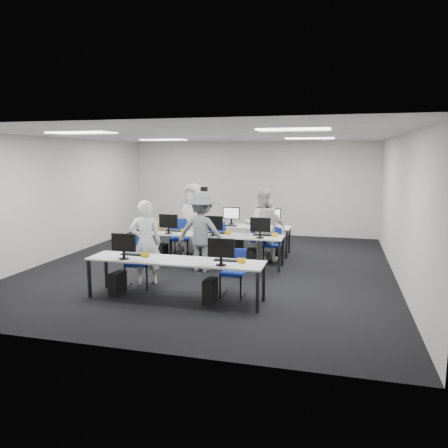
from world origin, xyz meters
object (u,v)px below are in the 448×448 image
(chair_4, at_px, (272,251))
(student_3, at_px, (268,230))
(student_2, at_px, (194,220))
(photographer, at_px, (202,232))
(desk_front, at_px, (175,262))
(chair_2, at_px, (180,246))
(chair_5, at_px, (180,244))
(student_0, at_px, (146,243))
(chair_1, at_px, (233,282))
(chair_6, at_px, (221,246))
(desk_mid, at_px, (215,236))
(chair_3, at_px, (215,248))
(chair_0, at_px, (139,272))
(chair_7, at_px, (262,247))
(student_1, at_px, (262,225))

(chair_4, height_order, student_3, student_3)
(student_2, relative_size, photographer, 1.05)
(student_2, bearing_deg, student_3, 19.11)
(desk_front, height_order, chair_2, chair_2)
(chair_5, xyz_separation_m, student_0, (0.32, -2.74, 0.58))
(chair_1, height_order, chair_6, chair_6)
(student_3, bearing_deg, chair_4, -66.09)
(desk_mid, bearing_deg, student_0, -116.08)
(desk_front, height_order, photographer, photographer)
(chair_3, bearing_deg, chair_0, -104.41)
(chair_4, height_order, chair_7, chair_7)
(chair_2, bearing_deg, student_3, -5.82)
(chair_0, bearing_deg, student_0, 64.82)
(chair_0, height_order, photographer, photographer)
(chair_7, relative_size, student_2, 0.52)
(student_0, bearing_deg, photographer, -145.30)
(desk_front, relative_size, student_1, 1.79)
(chair_0, xyz_separation_m, chair_7, (1.94, 2.89, 0.00))
(student_0, bearing_deg, chair_4, -155.03)
(chair_3, distance_m, student_1, 1.30)
(chair_5, bearing_deg, desk_front, -76.05)
(desk_front, bearing_deg, photographer, 93.95)
(desk_front, distance_m, desk_mid, 2.60)
(chair_2, xyz_separation_m, chair_7, (2.03, 0.35, -0.00))
(chair_5, relative_size, student_2, 0.46)
(chair_2, relative_size, chair_4, 1.18)
(desk_front, height_order, chair_4, chair_4)
(chair_0, bearing_deg, student_2, 74.42)
(desk_mid, distance_m, chair_5, 1.57)
(chair_4, relative_size, student_2, 0.44)
(chair_1, relative_size, chair_6, 0.95)
(student_2, xyz_separation_m, photographer, (0.67, -1.44, -0.05))
(desk_front, relative_size, chair_7, 3.34)
(chair_1, height_order, student_3, student_3)
(chair_4, xyz_separation_m, chair_7, (-0.29, 0.19, 0.04))
(chair_7, relative_size, student_3, 0.64)
(chair_2, bearing_deg, chair_7, -4.18)
(chair_2, distance_m, student_0, 2.37)
(student_3, bearing_deg, desk_mid, -166.23)
(chair_0, bearing_deg, student_1, 42.51)
(chair_0, bearing_deg, chair_2, 79.56)
(chair_5, bearing_deg, student_1, -10.62)
(chair_0, bearing_deg, photographer, 48.49)
(student_1, distance_m, photographer, 1.71)
(desk_front, distance_m, chair_4, 3.48)
(chair_2, bearing_deg, chair_6, 5.01)
(chair_4, relative_size, student_3, 0.55)
(photographer, bearing_deg, chair_3, -87.13)
(chair_2, height_order, chair_6, chair_2)
(chair_0, height_order, chair_1, chair_0)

